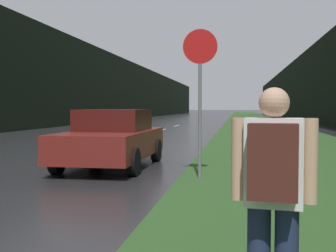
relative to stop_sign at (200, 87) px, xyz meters
The scene contains 10 objects.
grass_verge 30.65m from the stop_sign, 85.20° to the left, with size 6.00×240.00×0.02m, color #2D5123.
lane_stripe_c 6.43m from the stop_sign, 132.59° to the left, with size 0.12×3.00×0.01m, color silver.
lane_stripe_d 12.40m from the stop_sign, 109.85° to the left, with size 0.12×3.00×0.01m, color silver.
lane_stripe_e 19.08m from the stop_sign, 102.66° to the left, with size 0.12×3.00×0.01m, color silver.
lane_stripe_f 25.93m from the stop_sign, 99.26° to the left, with size 0.12×3.00×0.01m, color silver.
treeline_far_side 42.84m from the stop_sign, 108.93° to the left, with size 2.00×140.00×7.45m, color black.
treeline_near_side 41.42m from the stop_sign, 78.06° to the left, with size 2.00×140.00×7.32m, color black.
stop_sign is the anchor object (origin of this frame).
hitchhiker_with_backpack 5.92m from the stop_sign, 80.23° to the right, with size 0.55×0.42×1.60m.
car_passing_near 2.97m from the stop_sign, 147.56° to the left, with size 1.93×4.12×1.42m.
Camera 1 is at (4.92, 0.97, 1.46)m, focal length 45.00 mm.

